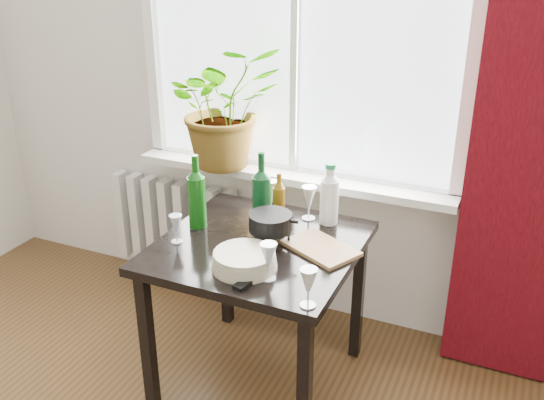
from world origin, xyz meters
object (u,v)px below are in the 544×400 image
at_px(bottle_amber, 279,196).
at_px(wineglass_front_right, 268,261).
at_px(cleaning_bottle, 330,193).
at_px(wineglass_back_center, 309,203).
at_px(potted_plant, 225,106).
at_px(wineglass_front_left, 176,229).
at_px(radiator, 175,224).
at_px(plate_stack, 244,260).
at_px(wine_bottle_left, 197,191).
at_px(wineglass_far_right, 308,287).
at_px(wine_bottle_right, 262,190).
at_px(wineglass_back_left, 271,196).
at_px(cutting_board, 321,248).
at_px(table, 259,261).
at_px(tv_remote, 249,281).
at_px(fondue_pot, 270,229).

bearing_deg(bottle_amber, wineglass_front_right, -71.01).
relative_size(cleaning_bottle, wineglass_back_center, 1.77).
bearing_deg(potted_plant, wineglass_front_left, -80.08).
distance_m(radiator, plate_stack, 1.29).
bearing_deg(wine_bottle_left, wineglass_far_right, -30.54).
bearing_deg(wine_bottle_right, radiator, 149.33).
relative_size(wine_bottle_left, wineglass_back_center, 2.09).
distance_m(wineglass_back_left, cutting_board, 0.45).
distance_m(wine_bottle_left, wineglass_front_left, 0.21).
distance_m(table, potted_plant, 0.89).
bearing_deg(bottle_amber, wineglass_front_left, -128.49).
height_order(wineglass_far_right, tv_remote, wineglass_far_right).
relative_size(wine_bottle_left, cutting_board, 1.14).
height_order(bottle_amber, tv_remote, bottle_amber).
height_order(wineglass_front_right, wineglass_back_center, wineglass_back_center).
bearing_deg(bottle_amber, cleaning_bottle, 14.53).
bearing_deg(cleaning_bottle, fondue_pot, -117.41).
height_order(bottle_amber, fondue_pot, bottle_amber).
relative_size(wine_bottle_left, bottle_amber, 1.50).
bearing_deg(wineglass_front_left, fondue_pot, 21.16).
distance_m(radiator, wineglass_front_left, 1.02).
distance_m(wineglass_back_center, cutting_board, 0.32).
relative_size(cleaning_bottle, wineglass_far_right, 1.89).
height_order(radiator, wineglass_front_right, wineglass_front_right).
distance_m(wineglass_far_right, wineglass_back_center, 0.73).
bearing_deg(wineglass_back_center, wine_bottle_left, -147.92).
height_order(wine_bottle_left, wine_bottle_right, wine_bottle_right).
height_order(wineglass_far_right, plate_stack, wineglass_far_right).
height_order(radiator, wineglass_front_left, wineglass_front_left).
relative_size(potted_plant, wineglass_far_right, 4.05).
distance_m(cleaning_bottle, wineglass_far_right, 0.71).
distance_m(wineglass_back_center, wineglass_front_left, 0.63).
xyz_separation_m(table, wine_bottle_right, (-0.06, 0.16, 0.27)).
relative_size(wineglass_far_right, tv_remote, 1.04).
distance_m(cleaning_bottle, cutting_board, 0.31).
height_order(wine_bottle_left, cleaning_bottle, wine_bottle_left).
bearing_deg(plate_stack, fondue_pot, 86.81).
bearing_deg(table, wineglass_back_center, 70.53).
bearing_deg(wineglass_back_left, cutting_board, -37.51).
xyz_separation_m(table, wineglass_back_center, (0.11, 0.32, 0.18)).
relative_size(wine_bottle_right, wineglass_front_left, 2.73).
xyz_separation_m(wineglass_front_right, cutting_board, (0.11, 0.31, -0.07)).
height_order(cleaning_bottle, fondue_pot, cleaning_bottle).
height_order(wineglass_back_left, fondue_pot, wineglass_back_left).
relative_size(wineglass_front_left, tv_remote, 0.87).
bearing_deg(wineglass_front_left, potted_plant, 99.92).
height_order(wineglass_back_center, cutting_board, wineglass_back_center).
distance_m(wineglass_back_left, tv_remote, 0.66).
distance_m(bottle_amber, plate_stack, 0.49).
bearing_deg(bottle_amber, wineglass_back_center, 25.22).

